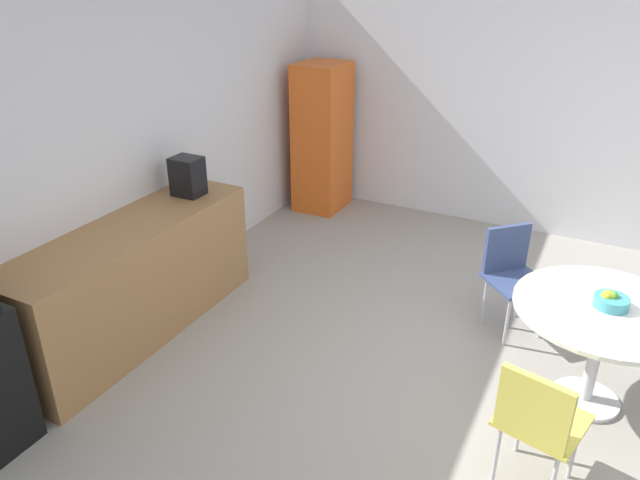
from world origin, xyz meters
The scene contains 11 objects.
ground_plane centered at (0.00, 0.00, 0.00)m, with size 6.00×6.00×0.00m, color #9E998E.
wall_back centered at (0.00, 3.00, 1.30)m, with size 6.00×0.10×2.60m, color silver.
wall_side_right centered at (3.00, 0.00, 1.30)m, with size 0.10×6.00×2.60m, color silver.
counter_block centered at (-0.41, 2.65, 0.45)m, with size 2.16×0.60×0.90m, color #9E7042.
locker_cabinet centered at (2.55, 2.55, 0.83)m, with size 0.60×0.50×1.65m, color orange.
round_table centered at (0.29, -0.58, 0.60)m, with size 1.12×1.12×0.73m.
chair_yellow centered at (-0.66, -0.35, 0.52)m, with size 0.51×0.51×0.83m.
chair_navy centered at (0.98, 0.11, 0.52)m, with size 0.59×0.59×0.83m.
fruit_bowl centered at (0.31, -0.59, 0.78)m, with size 0.21×0.21×0.11m.
mug_white centered at (0.39, 2.68, 0.95)m, with size 0.13×0.08×0.09m.
coffee_maker centered at (0.31, 2.65, 1.06)m, with size 0.20×0.24×0.32m, color black.
Camera 1 is at (-3.34, -0.45, 2.72)m, focal length 33.73 mm.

